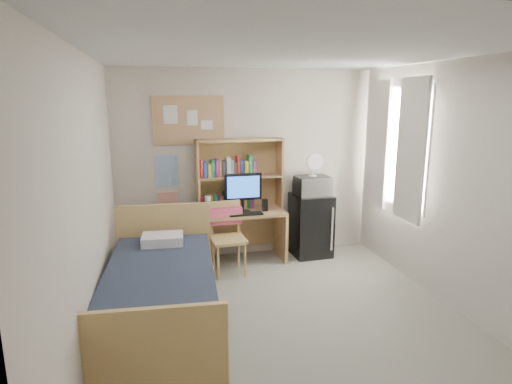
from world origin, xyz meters
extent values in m
cube|color=gray|center=(0.00, 0.00, -0.01)|extent=(3.60, 4.20, 0.02)
cube|color=silver|center=(0.00, 0.00, 2.60)|extent=(3.60, 4.20, 0.02)
cube|color=beige|center=(0.00, 2.10, 1.30)|extent=(3.60, 0.04, 2.60)
cube|color=beige|center=(0.00, -2.10, 1.30)|extent=(3.60, 0.04, 2.60)
cube|color=beige|center=(-1.80, 0.00, 1.30)|extent=(0.04, 4.20, 2.60)
cube|color=beige|center=(1.80, 0.00, 1.30)|extent=(0.04, 4.20, 2.60)
cube|color=white|center=(1.75, 1.20, 1.60)|extent=(0.10, 1.40, 1.70)
cube|color=beige|center=(1.72, 0.80, 1.60)|extent=(0.04, 0.55, 1.70)
cube|color=beige|center=(1.72, 1.60, 1.60)|extent=(0.04, 0.55, 1.70)
cube|color=tan|center=(-0.78, 2.08, 1.92)|extent=(0.94, 0.03, 0.64)
cube|color=#295FA6|center=(-1.10, 2.09, 1.25)|extent=(0.30, 0.01, 0.42)
cube|color=red|center=(-1.10, 2.09, 0.78)|extent=(0.28, 0.01, 0.36)
cube|color=tan|center=(-0.12, 1.80, 0.36)|extent=(1.15, 0.60, 0.71)
cube|color=tan|center=(-0.38, 1.41, 0.46)|extent=(0.49, 0.49, 0.92)
cube|color=black|center=(0.87, 1.82, 0.44)|extent=(0.54, 0.54, 0.88)
cube|color=#1B2131|center=(-1.24, 0.28, 0.30)|extent=(1.21, 2.21, 0.59)
cube|color=tan|center=(-0.13, 1.95, 1.19)|extent=(1.19, 0.33, 0.96)
cube|color=black|center=(-0.12, 1.74, 0.98)|extent=(0.50, 0.05, 0.53)
cube|color=black|center=(-0.12, 1.60, 0.72)|extent=(0.45, 0.16, 0.02)
cube|color=black|center=(-0.42, 1.73, 0.79)|extent=(0.07, 0.07, 0.16)
cube|color=black|center=(0.18, 1.74, 0.79)|extent=(0.07, 0.07, 0.16)
cylinder|color=white|center=(-0.60, 1.68, 0.84)|extent=(0.08, 0.08, 0.26)
cube|color=#F85E88|center=(-0.39, 1.61, 0.72)|extent=(0.46, 0.16, 0.21)
cube|color=silver|center=(0.87, 1.80, 1.01)|extent=(0.48, 0.37, 0.27)
cylinder|color=white|center=(0.87, 1.80, 1.29)|extent=(0.24, 0.24, 0.29)
cube|color=white|center=(-1.20, 1.03, 0.64)|extent=(0.47, 0.35, 0.11)
camera|label=1|loc=(-1.21, -3.70, 2.21)|focal=30.00mm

